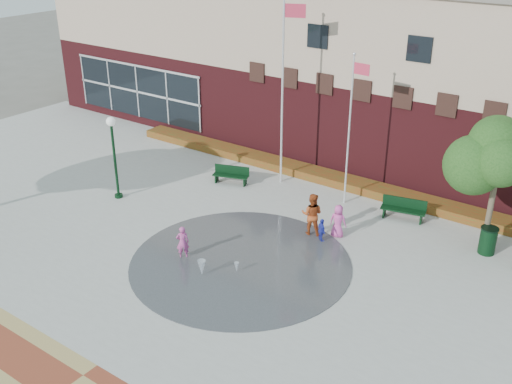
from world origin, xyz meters
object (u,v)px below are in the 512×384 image
Objects in this scene: flagpole_left at (284,82)px; bench_left at (231,178)px; child_splash at (183,242)px; flagpole_right at (350,123)px; trash_can at (488,240)px.

bench_left is (-1.91, -1.62, -4.72)m from flagpole_left.
flagpole_right is at bearing -153.66° from child_splash.
flagpole_left reaches higher than trash_can.
child_splash reaches higher than bench_left.
bench_left is 7.13m from child_splash.
child_splash is at bearing -103.05° from flagpole_right.
flagpole_right is at bearing 173.42° from trash_can.
trash_can is at bearing -27.35° from flagpole_left.
flagpole_right is (3.67, -0.30, -1.16)m from flagpole_left.
flagpole_right is 8.94m from child_splash.
trash_can reaches higher than bench_left.
bench_left is at bearing -160.10° from flagpole_right.
trash_can is at bearing -0.00° from flagpole_right.
child_splash is at bearing -142.83° from trash_can.
trash_can is 0.84× the size of child_splash.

